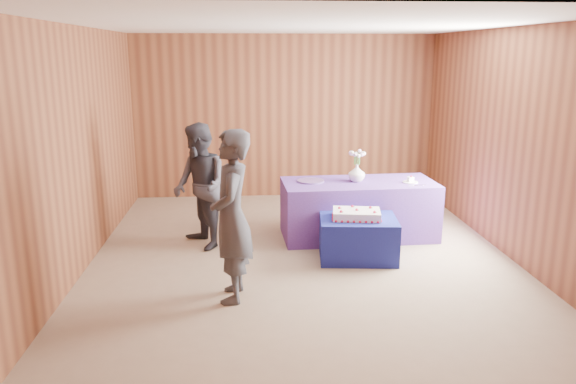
{
  "coord_description": "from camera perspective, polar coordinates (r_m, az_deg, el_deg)",
  "views": [
    {
      "loc": [
        -0.63,
        -6.39,
        2.42
      ],
      "look_at": [
        -0.15,
        0.1,
        0.78
      ],
      "focal_mm": 35.0,
      "sensor_mm": 36.0,
      "label": 1
    }
  ],
  "objects": [
    {
      "name": "flower_spray",
      "position": [
        7.38,
        7.05,
        3.89
      ],
      "size": [
        0.23,
        0.23,
        0.17
      ],
      "color": "#296628",
      "rests_on": "vase"
    },
    {
      "name": "ground",
      "position": [
        6.86,
        1.35,
        -6.54
      ],
      "size": [
        6.0,
        6.0,
        0.0
      ],
      "primitive_type": "plane",
      "color": "gray",
      "rests_on": "ground"
    },
    {
      "name": "vase",
      "position": [
        7.43,
        6.99,
        1.93
      ],
      "size": [
        0.28,
        0.28,
        0.23
      ],
      "primitive_type": "imported",
      "rotation": [
        0.0,
        0.0,
        0.38
      ],
      "color": "silver",
      "rests_on": "serving_table"
    },
    {
      "name": "serving_table",
      "position": [
        7.53,
        7.15,
        -1.75
      ],
      "size": [
        2.04,
        0.99,
        0.75
      ],
      "primitive_type": "cube",
      "rotation": [
        0.0,
        0.0,
        0.04
      ],
      "color": "#5E3799",
      "rests_on": "ground"
    },
    {
      "name": "sheet_cake",
      "position": [
        6.67,
        6.97,
        -2.26
      ],
      "size": [
        0.63,
        0.48,
        0.13
      ],
      "rotation": [
        0.0,
        0.0,
        -0.15
      ],
      "color": "white",
      "rests_on": "cake_table"
    },
    {
      "name": "guest_right",
      "position": [
        7.04,
        -8.94,
        0.55
      ],
      "size": [
        0.88,
        0.95,
        1.58
      ],
      "primitive_type": "imported",
      "rotation": [
        0.0,
        0.0,
        -1.1
      ],
      "color": "#302F38",
      "rests_on": "ground"
    },
    {
      "name": "platter",
      "position": [
        7.39,
        2.33,
        1.13
      ],
      "size": [
        0.42,
        0.42,
        0.02
      ],
      "primitive_type": "cylinder",
      "rotation": [
        0.0,
        0.0,
        -0.21
      ],
      "color": "#65478F",
      "rests_on": "serving_table"
    },
    {
      "name": "guest_left",
      "position": [
        5.49,
        -5.75,
        -2.5
      ],
      "size": [
        0.43,
        0.63,
        1.71
      ],
      "primitive_type": "imported",
      "rotation": [
        0.0,
        0.0,
        -1.6
      ],
      "color": "#33333C",
      "rests_on": "ground"
    },
    {
      "name": "room_shell",
      "position": [
        6.45,
        1.44,
        8.64
      ],
      "size": [
        5.04,
        6.04,
        2.72
      ],
      "color": "brown",
      "rests_on": "ground"
    },
    {
      "name": "cake_table",
      "position": [
        6.77,
        7.11,
        -4.67
      ],
      "size": [
        0.96,
        0.78,
        0.5
      ],
      "primitive_type": "cube",
      "rotation": [
        0.0,
        0.0,
        -0.1
      ],
      "color": "navy",
      "rests_on": "ground"
    },
    {
      "name": "knife",
      "position": [
        7.36,
        12.99,
        0.65
      ],
      "size": [
        0.26,
        0.08,
        0.0
      ],
      "primitive_type": "cube",
      "rotation": [
        0.0,
        0.0,
        0.24
      ],
      "color": "silver",
      "rests_on": "serving_table"
    },
    {
      "name": "cake_slice",
      "position": [
        7.5,
        12.35,
        1.29
      ],
      "size": [
        0.09,
        0.08,
        0.09
      ],
      "rotation": [
        0.0,
        0.0,
        0.25
      ],
      "color": "white",
      "rests_on": "plate"
    },
    {
      "name": "plate",
      "position": [
        7.51,
        12.33,
        0.99
      ],
      "size": [
        0.21,
        0.21,
        0.01
      ],
      "primitive_type": "cylinder",
      "rotation": [
        0.0,
        0.0,
        0.04
      ],
      "color": "white",
      "rests_on": "serving_table"
    }
  ]
}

